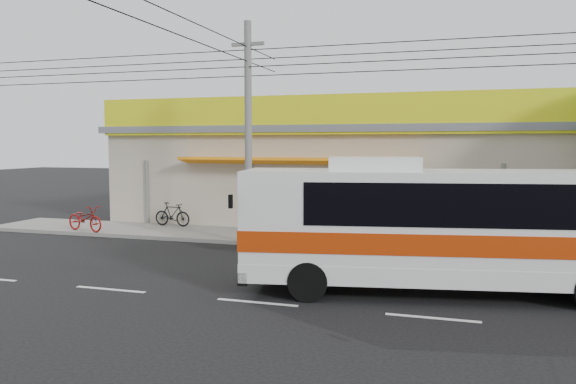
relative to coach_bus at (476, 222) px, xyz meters
name	(u,v)px	position (x,y,z in m)	size (l,w,h in m)	color
ground	(288,278)	(-4.88, 0.30, -1.82)	(120.00, 120.00, 0.00)	black
sidewalk	(335,240)	(-4.88, 6.30, -1.74)	(30.00, 3.20, 0.15)	slate
lane_markings	(257,303)	(-4.88, -2.20, -1.82)	(50.00, 0.12, 0.01)	silver
storefront_building	(361,174)	(-4.88, 11.84, 0.48)	(22.60, 9.20, 5.70)	#ACA28A
coach_bus	(476,222)	(0.00, 0.00, 0.00)	(11.27, 4.26, 3.40)	silver
motorbike_red	(85,218)	(-15.05, 5.00, -1.14)	(0.70, 2.00, 1.05)	maroon
motorbike_dark	(172,214)	(-12.34, 7.32, -1.15)	(0.49, 1.72, 1.03)	black
utility_pole	(248,61)	(-7.68, 4.50, 4.80)	(34.00, 14.00, 8.03)	#626260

